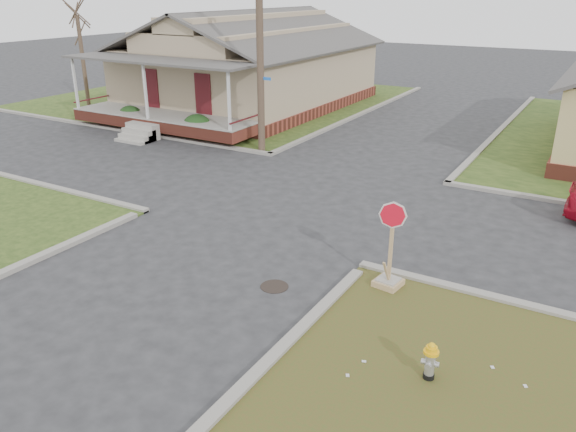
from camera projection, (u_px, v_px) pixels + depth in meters
The scene contains 11 objects.
ground at pixel (211, 257), 14.15m from camera, with size 120.00×120.00×0.00m, color #272729.
verge_far_left at pixel (222, 98), 34.62m from camera, with size 19.00×19.00×0.05m, color #273F16.
curbs at pixel (306, 198), 18.15m from camera, with size 80.00×40.00×0.12m, color gray, non-canonical shape.
manhole at pixel (274, 286), 12.72m from camera, with size 0.64×0.64×0.01m, color black.
corner_house at pixel (249, 66), 31.32m from camera, with size 10.10×15.50×5.30m.
utility_pole at pixel (260, 34), 21.48m from camera, with size 1.80×0.28×9.00m.
tree_far_left at pixel (83, 62), 31.23m from camera, with size 0.22×0.22×4.90m, color #3C2D22.
fire_hydrant at pixel (430, 359), 9.52m from camera, with size 0.27×0.27×0.71m.
stop_sign at pixel (389, 268), 12.51m from camera, with size 0.58×0.56×2.03m.
hedge_left at pixel (131, 116), 27.11m from camera, with size 1.36×1.11×1.04m, color #193D16.
hedge_right at pixel (197, 126), 24.96m from camera, with size 1.42×1.16×1.08m, color #193D16.
Camera 1 is at (8.12, -10.00, 6.27)m, focal length 35.00 mm.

